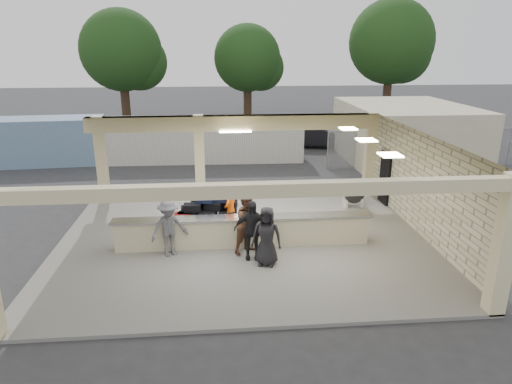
{
  "coord_description": "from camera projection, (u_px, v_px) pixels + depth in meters",
  "views": [
    {
      "loc": [
        -0.77,
        -13.91,
        6.24
      ],
      "look_at": [
        0.54,
        1.0,
        1.41
      ],
      "focal_mm": 32.0,
      "sensor_mm": 36.0,
      "label": 1
    }
  ],
  "objects": [
    {
      "name": "ground",
      "position": [
        243.0,
        242.0,
        15.17
      ],
      "size": [
        120.0,
        120.0,
        0.0
      ],
      "primitive_type": "plane",
      "color": "#2C2C2F",
      "rests_on": "ground"
    },
    {
      "name": "adjacent_building",
      "position": [
        405.0,
        134.0,
        24.95
      ],
      "size": [
        6.0,
        8.0,
        3.2
      ],
      "primitive_type": "cube",
      "color": "beige",
      "rests_on": "ground"
    },
    {
      "name": "baggage_counter",
      "position": [
        243.0,
        231.0,
        14.52
      ],
      "size": [
        8.2,
        0.58,
        0.98
      ],
      "color": "beige",
      "rests_on": "pavilion"
    },
    {
      "name": "container_blue",
      "position": [
        11.0,
        142.0,
        24.57
      ],
      "size": [
        9.77,
        3.04,
        2.5
      ],
      "primitive_type": "cube",
      "rotation": [
        0.0,
        0.0,
        0.08
      ],
      "color": "#6E94B1",
      "rests_on": "ground"
    },
    {
      "name": "fence",
      "position": [
        438.0,
        147.0,
        24.3
      ],
      "size": [
        12.06,
        0.06,
        2.03
      ],
      "color": "gray",
      "rests_on": "ground"
    },
    {
      "name": "tree_left",
      "position": [
        126.0,
        54.0,
        35.72
      ],
      "size": [
        6.6,
        6.3,
        9.0
      ],
      "color": "#382619",
      "rests_on": "ground"
    },
    {
      "name": "tree_mid",
      "position": [
        251.0,
        61.0,
        38.64
      ],
      "size": [
        6.0,
        5.6,
        8.0
      ],
      "color": "#382619",
      "rests_on": "ground"
    },
    {
      "name": "drum_fan",
      "position": [
        353.0,
        192.0,
        18.1
      ],
      "size": [
        0.96,
        0.53,
        1.05
      ],
      "rotation": [
        0.0,
        0.0,
        0.06
      ],
      "color": "white",
      "rests_on": "pavilion"
    },
    {
      "name": "car_dark",
      "position": [
        314.0,
        135.0,
        29.07
      ],
      "size": [
        4.8,
        2.72,
        1.51
      ],
      "primitive_type": "imported",
      "rotation": [
        0.0,
        0.0,
        1.31
      ],
      "color": "black",
      "rests_on": "ground"
    },
    {
      "name": "pavilion",
      "position": [
        247.0,
        197.0,
        15.41
      ],
      "size": [
        12.01,
        10.0,
        3.55
      ],
      "color": "slate",
      "rests_on": "ground"
    },
    {
      "name": "passenger_c",
      "position": [
        169.0,
        228.0,
        13.73
      ],
      "size": [
        1.21,
        0.88,
        1.79
      ],
      "primitive_type": "imported",
      "rotation": [
        0.0,
        0.0,
        0.47
      ],
      "color": "#555459",
      "rests_on": "pavilion"
    },
    {
      "name": "tree_right",
      "position": [
        394.0,
        45.0,
        38.3
      ],
      "size": [
        7.2,
        7.0,
        10.0
      ],
      "color": "#382619",
      "rests_on": "ground"
    },
    {
      "name": "passenger_a",
      "position": [
        248.0,
        224.0,
        13.91
      ],
      "size": [
        0.97,
        0.88,
        1.89
      ],
      "primitive_type": "imported",
      "rotation": [
        0.0,
        0.0,
        0.66
      ],
      "color": "brown",
      "rests_on": "pavilion"
    },
    {
      "name": "car_white_b",
      "position": [
        397.0,
        134.0,
        29.56
      ],
      "size": [
        4.81,
        2.5,
        1.44
      ],
      "primitive_type": "imported",
      "rotation": [
        0.0,
        0.0,
        1.75
      ],
      "color": "white",
      "rests_on": "ground"
    },
    {
      "name": "luggage_cart",
      "position": [
        209.0,
        213.0,
        15.3
      ],
      "size": [
        2.57,
        1.77,
        1.41
      ],
      "rotation": [
        0.0,
        0.0,
        -0.12
      ],
      "color": "white",
      "rests_on": "pavilion"
    },
    {
      "name": "passenger_d",
      "position": [
        267.0,
        236.0,
        13.15
      ],
      "size": [
        0.93,
        0.56,
        1.77
      ],
      "primitive_type": "imported",
      "rotation": [
        0.0,
        0.0,
        -0.26
      ],
      "color": "black",
      "rests_on": "pavilion"
    },
    {
      "name": "passenger_b",
      "position": [
        252.0,
        230.0,
        13.52
      ],
      "size": [
        1.09,
        0.47,
        1.82
      ],
      "primitive_type": "imported",
      "rotation": [
        0.0,
        0.0,
        -0.07
      ],
      "color": "black",
      "rests_on": "pavilion"
    },
    {
      "name": "baggage_handler",
      "position": [
        231.0,
        211.0,
        15.12
      ],
      "size": [
        0.62,
        0.75,
        1.8
      ],
      "primitive_type": "imported",
      "rotation": [
        0.0,
        0.0,
        4.24
      ],
      "color": "#E8570C",
      "rests_on": "pavilion"
    },
    {
      "name": "container_white",
      "position": [
        203.0,
        139.0,
        25.57
      ],
      "size": [
        11.11,
        2.44,
        2.4
      ],
      "primitive_type": "cube",
      "rotation": [
        0.0,
        0.0,
        -0.02
      ],
      "color": "silver",
      "rests_on": "ground"
    },
    {
      "name": "car_white_a",
      "position": [
        386.0,
        138.0,
        28.32
      ],
      "size": [
        5.63,
        3.53,
        1.49
      ],
      "primitive_type": "imported",
      "rotation": [
        0.0,
        0.0,
        1.79
      ],
      "color": "white",
      "rests_on": "ground"
    }
  ]
}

